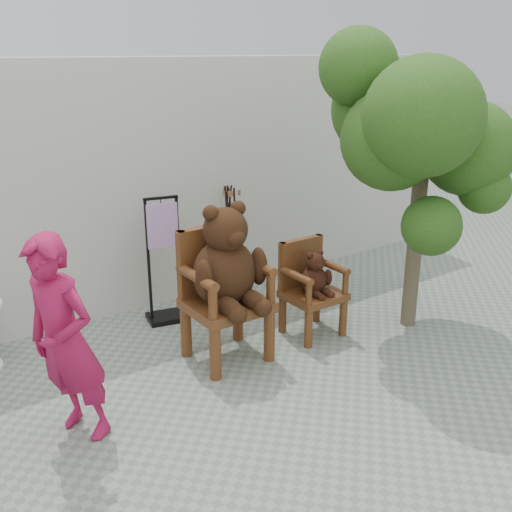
% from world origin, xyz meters
% --- Properties ---
extents(ground_plane, '(60.00, 60.00, 0.00)m').
position_xyz_m(ground_plane, '(0.00, 0.00, 0.00)').
color(ground_plane, gray).
rests_on(ground_plane, ground).
extents(back_wall, '(9.00, 1.00, 3.00)m').
position_xyz_m(back_wall, '(0.00, 3.10, 1.50)').
color(back_wall, beige).
rests_on(back_wall, ground).
extents(chair_big, '(0.80, 0.88, 1.68)m').
position_xyz_m(chair_big, '(-0.34, 0.92, 0.95)').
color(chair_big, '#49260F').
rests_on(chair_big, ground).
extents(chair_small, '(0.61, 0.56, 1.07)m').
position_xyz_m(chair_small, '(0.76, 0.87, 0.62)').
color(chair_small, '#49260F').
rests_on(chair_small, ground).
extents(person, '(0.68, 0.78, 1.81)m').
position_xyz_m(person, '(-2.13, 0.45, 0.91)').
color(person, '#9D1340').
rests_on(person, ground).
extents(display_stand, '(0.51, 0.44, 1.51)m').
position_xyz_m(display_stand, '(-0.44, 2.11, 0.58)').
color(display_stand, black).
rests_on(display_stand, ground).
extents(stool_bucket, '(0.32, 0.32, 1.45)m').
position_xyz_m(stool_bucket, '(0.65, 2.35, 0.64)').
color(stool_bucket, white).
rests_on(stool_bucket, ground).
extents(tree, '(2.08, 2.02, 3.32)m').
position_xyz_m(tree, '(1.64, 0.38, 2.31)').
color(tree, '#433828').
rests_on(tree, ground).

